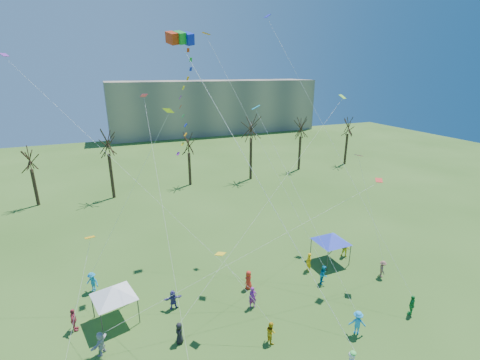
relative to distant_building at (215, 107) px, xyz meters
name	(u,v)px	position (x,y,z in m)	size (l,w,h in m)	color
distant_building	(215,107)	(0.00, 0.00, 0.00)	(60.00, 14.00, 15.00)	gray
bare_tree_row	(192,142)	(-18.73, -45.81, -0.40)	(69.79, 8.03, 11.09)	black
big_box_kite	(188,105)	(-25.86, -74.43, 8.25)	(4.32, 6.57, 21.56)	red
canopy_tent_white	(113,292)	(-31.97, -73.83, -4.97)	(3.86, 3.86, 2.98)	#3F3F44
canopy_tent_blue	(331,237)	(-12.15, -73.07, -4.92)	(4.06, 4.06, 3.05)	#3F3F44
festival_crowd	(242,302)	(-22.86, -76.47, -6.65)	(26.77, 13.54, 1.82)	red
small_kites_aloft	(239,136)	(-21.15, -71.66, 5.31)	(29.98, 16.05, 32.64)	#F8A90D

